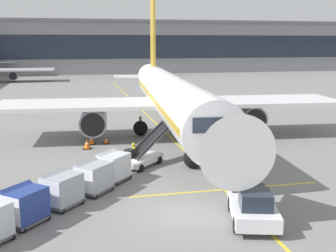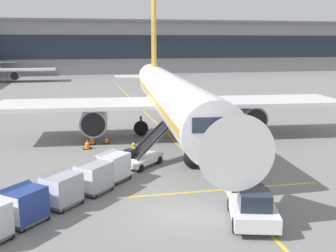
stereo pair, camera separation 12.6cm
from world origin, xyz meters
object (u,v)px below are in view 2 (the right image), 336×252
Objects in this scene: baggage_cart_lead at (113,166)px; pushback_tug at (252,206)px; baggage_cart_second at (93,176)px; safety_cone_engine_keepout at (87,144)px; baggage_cart_fourth at (23,204)px; ground_crew_by_loader at (134,153)px; safety_cone_wingtip at (106,140)px; baggage_cart_third at (61,189)px; safety_cone_nose_mark at (92,140)px; ground_crew_by_carts at (100,166)px; belt_loader at (143,154)px; parked_airplane at (172,98)px.

pushback_tug is at bearing -51.68° from baggage_cart_lead.
safety_cone_engine_keepout is (-0.01, 10.73, -0.61)m from baggage_cart_second.
baggage_cart_lead is 7.37m from baggage_cart_fourth.
safety_cone_wingtip is (-1.40, 7.48, -0.71)m from ground_crew_by_loader.
pushback_tug is at bearing -11.59° from baggage_cart_fourth.
safety_cone_wingtip is (3.48, 14.07, -0.71)m from baggage_cart_third.
baggage_cart_third is 2.57m from baggage_cart_fourth.
ground_crew_by_carts is at bearing -89.19° from safety_cone_nose_mark.
baggage_cart_fourth is 3.23× the size of safety_cone_engine_keepout.
baggage_cart_third is at bearing -129.91° from belt_loader.
pushback_tug is 11.62m from ground_crew_by_loader.
baggage_cart_lead is 10.45m from safety_cone_wingtip.
ground_crew_by_loader is at bearing 58.87° from baggage_cart_lead.
belt_loader is 3.92m from baggage_cart_lead.
baggage_cart_lead is 4.28× the size of safety_cone_wingtip.
safety_cone_wingtip is (-6.32, -1.50, -3.40)m from parked_airplane.
baggage_cart_fourth is (-3.52, -3.67, 0.00)m from baggage_cart_second.
baggage_cart_third is (-1.78, -1.77, 0.00)m from baggage_cart_second.
safety_cone_wingtip is at bearing 100.62° from ground_crew_by_loader.
baggage_cart_lead reaches higher than safety_cone_engine_keepout.
belt_loader is at bearing 52.23° from baggage_cart_second.
safety_cone_wingtip is (1.70, 12.30, -0.71)m from baggage_cart_second.
pushback_tug is at bearing -24.13° from baggage_cart_third.
baggage_cart_second reaches higher than ground_crew_by_carts.
baggage_cart_lead is at bearing -129.28° from belt_loader.
ground_crew_by_carts is (4.08, 5.73, -0.00)m from baggage_cart_fourth.
ground_crew_by_loader is (1.77, 2.94, -0.00)m from baggage_cart_lead.
ground_crew_by_carts is at bearing -132.57° from ground_crew_by_loader.
ground_crew_by_carts is at bearing -96.31° from safety_cone_wingtip.
baggage_cart_second is 3.30× the size of safety_cone_nose_mark.
parked_airplane is 8.82× the size of belt_loader.
belt_loader is 1.85× the size of baggage_cart_third.
baggage_cart_lead reaches higher than ground_crew_by_carts.
pushback_tug is at bearing -91.49° from parked_airplane.
safety_cone_engine_keepout is at bearing 76.31° from baggage_cart_fourth.
baggage_cart_lead is 4.80m from baggage_cart_third.
pushback_tug is (9.28, -4.16, -0.17)m from baggage_cart_third.
parked_airplane is 16.34× the size of baggage_cart_third.
baggage_cart_second is 1.00× the size of baggage_cart_third.
parked_airplane is 9.21m from safety_cone_engine_keepout.
safety_cone_wingtip is at bearing 71.91° from baggage_cart_fourth.
baggage_cart_lead is 0.54× the size of pushback_tug.
baggage_cart_fourth is 3.30× the size of safety_cone_nose_mark.
baggage_cart_second is 9.56m from pushback_tug.
baggage_cart_second reaches higher than pushback_tug.
baggage_cart_fourth is at bearing 168.41° from pushback_tug.
belt_loader is 6.22m from baggage_cart_second.
belt_loader is 11.46m from pushback_tug.
safety_cone_wingtip is at bearing 107.65° from pushback_tug.
ground_crew_by_loader is 2.19× the size of safety_cone_engine_keepout.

